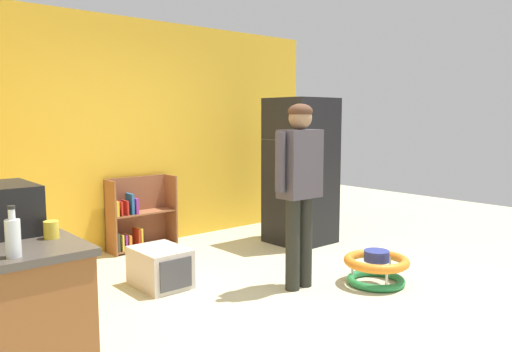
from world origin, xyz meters
TOP-DOWN VIEW (x-y plane):
  - ground_plane at (0.00, 0.00)m, footprint 12.00×12.00m
  - back_wall at (0.00, 2.33)m, footprint 5.20×0.06m
  - refrigerator at (1.52, 1.13)m, footprint 0.73×0.68m
  - bookshelf at (-0.18, 2.15)m, footprint 0.80×0.28m
  - standing_person at (0.29, -0.04)m, footprint 0.57×0.22m
  - baby_walker at (0.91, -0.45)m, footprint 0.60×0.60m
  - pet_carrier at (-0.65, 0.82)m, footprint 0.42×0.55m
  - microwave at (-2.18, -0.08)m, footprint 0.37×0.48m
  - clear_bottle at (-2.26, -0.66)m, footprint 0.07×0.07m
  - red_cup at (-2.04, 0.39)m, footprint 0.08×0.08m
  - yellow_cup at (-2.00, -0.40)m, footprint 0.08×0.08m

SIDE VIEW (x-z plane):
  - ground_plane at x=0.00m, z-range 0.00..0.00m
  - baby_walker at x=0.91m, z-range 0.00..0.32m
  - pet_carrier at x=-0.65m, z-range 0.00..0.36m
  - bookshelf at x=-0.18m, z-range -0.06..0.79m
  - refrigerator at x=1.52m, z-range 0.00..1.78m
  - red_cup at x=-2.04m, z-range 0.90..0.99m
  - yellow_cup at x=-2.00m, z-range 0.90..0.99m
  - clear_bottle at x=-2.26m, z-range 0.88..1.12m
  - standing_person at x=0.29m, z-range 0.17..1.84m
  - microwave at x=-2.18m, z-range 0.90..1.18m
  - back_wall at x=0.00m, z-range 0.00..2.70m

